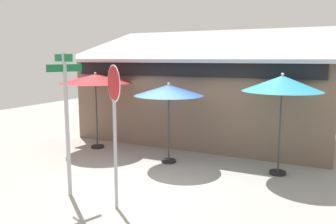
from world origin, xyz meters
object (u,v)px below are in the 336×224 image
Objects in this scene: patio_umbrella_teal_right at (282,84)px; stop_sign at (114,111)px; street_sign_post at (67,111)px; patio_umbrella_crimson_left at (95,79)px; patio_umbrella_royal_blue_center at (169,91)px.

stop_sign is at bearing -126.02° from patio_umbrella_teal_right.
street_sign_post is 4.26m from patio_umbrella_crimson_left.
street_sign_post reaches higher than patio_umbrella_crimson_left.
patio_umbrella_crimson_left is (-2.07, 3.69, 0.45)m from street_sign_post.
patio_umbrella_royal_blue_center is (0.92, 3.26, 0.21)m from street_sign_post.
street_sign_post is 1.33× the size of patio_umbrella_royal_blue_center.
patio_umbrella_crimson_left is 1.10× the size of patio_umbrella_royal_blue_center.
street_sign_post is 1.22× the size of patio_umbrella_crimson_left.
patio_umbrella_crimson_left is 0.97× the size of patio_umbrella_teal_right.
street_sign_post is at bearing -105.71° from patio_umbrella_royal_blue_center.
patio_umbrella_royal_blue_center is at bearing 74.29° from street_sign_post.
street_sign_post is at bearing -60.70° from patio_umbrella_crimson_left.
patio_umbrella_teal_right is (4.05, 3.61, 0.49)m from street_sign_post.
street_sign_post is at bearing 175.72° from stop_sign.
patio_umbrella_teal_right is at bearing 53.98° from stop_sign.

